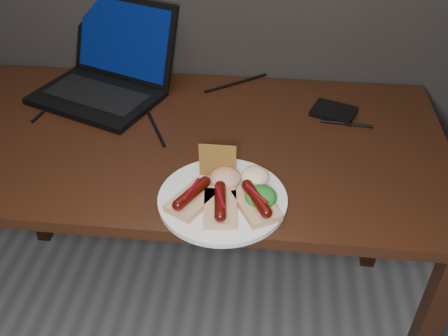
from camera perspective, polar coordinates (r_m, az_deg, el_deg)
desk at (r=1.37m, az=-5.05°, el=0.58°), size 1.40×0.70×0.75m
laptop at (r=1.53m, az=-13.22°, el=10.37°), size 0.44×0.43×0.25m
hard_drive at (r=1.44m, az=12.43°, el=6.31°), size 0.14×0.12×0.02m
desk_cables at (r=1.44m, az=-4.21°, el=7.06°), size 0.93×0.42×0.01m
plate at (r=1.11m, az=-0.17°, el=-3.57°), size 0.32×0.32×0.01m
bread_sausage_left at (r=1.08m, az=-3.66°, el=-3.34°), size 0.12×0.13×0.04m
bread_sausage_center at (r=1.06m, az=-0.43°, el=-4.25°), size 0.08×0.12×0.04m
bread_sausage_right at (r=1.07m, az=3.70°, el=-3.96°), size 0.12×0.13×0.04m
crispbread at (r=1.14m, az=-0.73°, el=0.83°), size 0.09×0.01×0.08m
salad_greens at (r=1.08m, az=4.23°, el=-3.30°), size 0.07×0.07×0.04m
salsa_mound at (r=1.12m, az=0.16°, el=-1.18°), size 0.07×0.07×0.04m
coleslaw_mound at (r=1.13m, az=3.57°, el=-0.96°), size 0.06×0.06×0.04m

